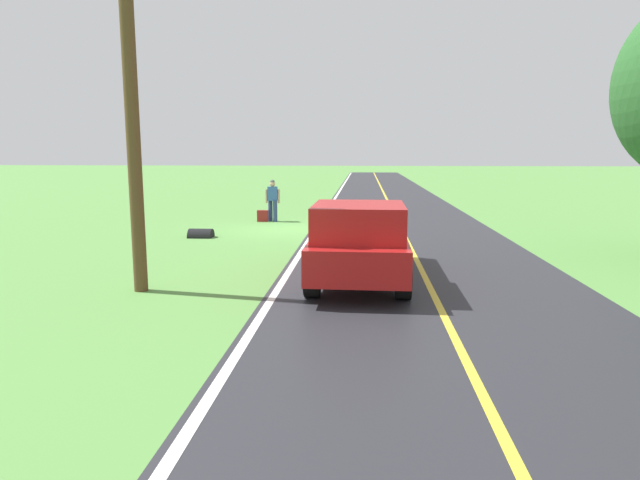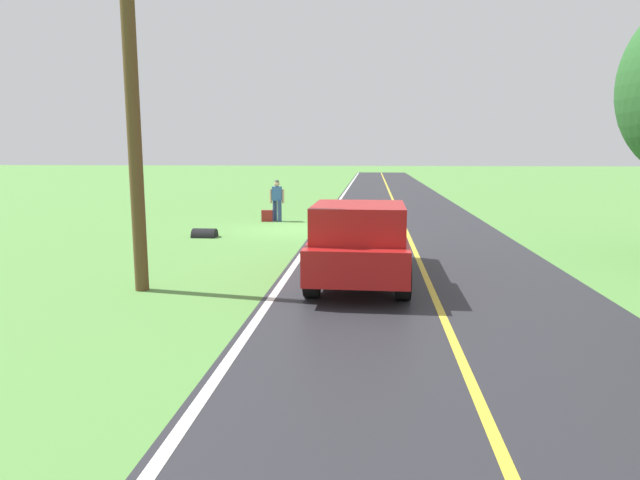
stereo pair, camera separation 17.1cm
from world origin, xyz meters
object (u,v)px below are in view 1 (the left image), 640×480
(pickup_truck_passing, at_px, (359,239))
(suitcase_carried, at_px, (263,216))
(hitchhiker_walking, at_px, (273,198))
(utility_pole_roadside, at_px, (131,93))

(pickup_truck_passing, bearing_deg, suitcase_carried, -68.46)
(hitchhiker_walking, height_order, suitcase_carried, hitchhiker_walking)
(hitchhiker_walking, relative_size, pickup_truck_passing, 0.32)
(suitcase_carried, bearing_deg, pickup_truck_passing, 17.29)
(pickup_truck_passing, xyz_separation_m, utility_pole_roadside, (4.54, 1.21, 3.06))
(suitcase_carried, distance_m, utility_pole_roadside, 12.25)
(suitcase_carried, xyz_separation_m, pickup_truck_passing, (-4.12, 10.43, 0.73))
(suitcase_carried, xyz_separation_m, utility_pole_roadside, (0.42, 11.64, 3.79))
(hitchhiker_walking, bearing_deg, pickup_truck_passing, 109.37)
(hitchhiker_walking, distance_m, utility_pole_roadside, 12.17)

